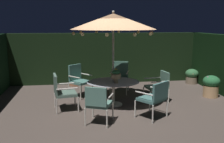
# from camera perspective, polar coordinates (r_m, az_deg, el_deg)

# --- Properties ---
(ground_plane) EXTENTS (7.93, 6.87, 0.02)m
(ground_plane) POSITION_cam_1_polar(r_m,az_deg,el_deg) (7.08, 1.28, -8.68)
(ground_plane) COLOR #4E423B
(hedge_backdrop_rear) EXTENTS (7.93, 0.30, 2.00)m
(hedge_backdrop_rear) POSITION_cam_1_polar(r_m,az_deg,el_deg) (10.02, -1.75, 3.10)
(hedge_backdrop_rear) COLOR black
(hedge_backdrop_rear) RESTS_ON ground_plane
(patio_dining_table) EXTENTS (1.54, 1.30, 0.72)m
(patio_dining_table) POSITION_cam_1_polar(r_m,az_deg,el_deg) (7.25, 0.28, -3.21)
(patio_dining_table) COLOR silver
(patio_dining_table) RESTS_ON ground_plane
(patio_umbrella) EXTENTS (2.39, 2.39, 2.72)m
(patio_umbrella) POSITION_cam_1_polar(r_m,az_deg,el_deg) (7.03, 0.29, 11.38)
(patio_umbrella) COLOR beige
(patio_umbrella) RESTS_ON ground_plane
(centerpiece_planter) EXTENTS (0.28, 0.28, 0.41)m
(centerpiece_planter) POSITION_cam_1_polar(r_m,az_deg,el_deg) (6.98, 0.93, -0.76)
(centerpiece_planter) COLOR tan
(centerpiece_planter) RESTS_ON patio_dining_table
(patio_chair_north) EXTENTS (0.70, 0.72, 1.01)m
(patio_chair_north) POSITION_cam_1_polar(r_m,az_deg,el_deg) (6.98, -11.44, -4.20)
(patio_chair_north) COLOR silver
(patio_chair_north) RESTS_ON ground_plane
(patio_chair_northeast) EXTENTS (0.73, 0.75, 0.95)m
(patio_chair_northeast) POSITION_cam_1_polar(r_m,az_deg,el_deg) (5.91, -3.20, -6.95)
(patio_chair_northeast) COLOR silver
(patio_chair_northeast) RESTS_ON ground_plane
(patio_chair_east) EXTENTS (0.86, 0.85, 0.96)m
(patio_chair_east) POSITION_cam_1_polar(r_m,az_deg,el_deg) (6.35, 9.76, -5.64)
(patio_chair_east) COLOR silver
(patio_chair_east) RESTS_ON ground_plane
(patio_chair_southeast) EXTENTS (0.70, 0.64, 0.92)m
(patio_chair_southeast) POSITION_cam_1_polar(r_m,az_deg,el_deg) (7.79, 10.75, -2.91)
(patio_chair_southeast) COLOR silver
(patio_chair_southeast) RESTS_ON ground_plane
(patio_chair_south) EXTENTS (0.75, 0.76, 1.06)m
(patio_chair_south) POSITION_cam_1_polar(r_m,az_deg,el_deg) (8.68, 1.82, -0.79)
(patio_chair_south) COLOR beige
(patio_chair_south) RESTS_ON ground_plane
(patio_chair_southwest) EXTENTS (0.80, 0.80, 1.04)m
(patio_chair_southwest) POSITION_cam_1_polar(r_m,az_deg,el_deg) (8.23, -7.73, -1.55)
(patio_chair_southwest) COLOR beige
(patio_chair_southwest) RESTS_ON ground_plane
(potted_plant_right_near) EXTENTS (0.46, 0.46, 0.59)m
(potted_plant_right_near) POSITION_cam_1_polar(r_m,az_deg,el_deg) (9.93, 2.39, -1.04)
(potted_plant_right_near) COLOR #A8614F
(potted_plant_right_near) RESTS_ON ground_plane
(potted_plant_back_left) EXTENTS (0.54, 0.54, 0.71)m
(potted_plant_back_left) POSITION_cam_1_polar(r_m,az_deg,el_deg) (8.74, 21.76, -3.00)
(potted_plant_back_left) COLOR tan
(potted_plant_back_left) RESTS_ON ground_plane
(potted_plant_right_far) EXTENTS (0.51, 0.51, 0.58)m
(potted_plant_right_far) POSITION_cam_1_polar(r_m,az_deg,el_deg) (10.44, 17.79, -0.95)
(potted_plant_right_far) COLOR #7E6B55
(potted_plant_right_far) RESTS_ON ground_plane
(potted_plant_front_corner) EXTENTS (0.47, 0.47, 0.66)m
(potted_plant_front_corner) POSITION_cam_1_polar(r_m,az_deg,el_deg) (9.75, -8.51, -1.21)
(potted_plant_front_corner) COLOR #A1694A
(potted_plant_front_corner) RESTS_ON ground_plane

